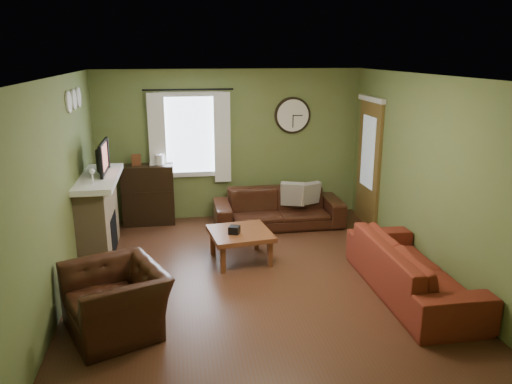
{
  "coord_description": "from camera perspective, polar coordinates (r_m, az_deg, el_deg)",
  "views": [
    {
      "loc": [
        -0.93,
        -5.99,
        2.87
      ],
      "look_at": [
        0.1,
        0.4,
        1.05
      ],
      "focal_mm": 35.0,
      "sensor_mm": 36.0,
      "label": 1
    }
  ],
  "objects": [
    {
      "name": "medallion_right",
      "position": [
        7.64,
        -19.63,
        10.16
      ],
      "size": [
        0.28,
        0.28,
        0.03
      ],
      "primitive_type": "cylinder",
      "color": "white",
      "rests_on": "wall_left"
    },
    {
      "name": "wine_glass_a",
      "position": [
        6.92,
        -18.22,
        1.68
      ],
      "size": [
        0.08,
        0.08,
        0.21
      ],
      "primitive_type": null,
      "color": "white",
      "rests_on": "mantel"
    },
    {
      "name": "mantel",
      "position": [
        7.44,
        -17.72,
        1.49
      ],
      "size": [
        0.58,
        1.6,
        0.08
      ],
      "primitive_type": "cube",
      "color": "white",
      "rests_on": "fireplace"
    },
    {
      "name": "tv_screen",
      "position": [
        7.51,
        -16.97,
        3.8
      ],
      "size": [
        0.02,
        0.62,
        0.36
      ],
      "primitive_type": "cube",
      "color": "#994C3F",
      "rests_on": "mantel"
    },
    {
      "name": "door",
      "position": [
        8.66,
        12.76,
        3.19
      ],
      "size": [
        0.05,
        0.9,
        2.1
      ],
      "primitive_type": "cube",
      "color": "brown",
      "rests_on": "floor"
    },
    {
      "name": "sofa_red",
      "position": [
        6.44,
        17.39,
        -8.32
      ],
      "size": [
        0.88,
        2.26,
        0.66
      ],
      "primitive_type": "imported",
      "rotation": [
        0.0,
        0.0,
        1.57
      ],
      "color": "maroon",
      "rests_on": "floor"
    },
    {
      "name": "curtain_left",
      "position": [
        8.6,
        -11.23,
        5.9
      ],
      "size": [
        0.28,
        0.04,
        1.55
      ],
      "primitive_type": "cube",
      "color": "white",
      "rests_on": "wall_back"
    },
    {
      "name": "curtain_rod",
      "position": [
        8.5,
        -7.75,
        11.52
      ],
      "size": [
        0.03,
        0.03,
        1.5
      ],
      "primitive_type": "cylinder",
      "color": "black",
      "rests_on": "wall_back"
    },
    {
      "name": "bookshelf",
      "position": [
        8.73,
        -12.21,
        -0.31
      ],
      "size": [
        0.87,
        0.37,
        1.03
      ],
      "primitive_type": null,
      "color": "black",
      "rests_on": "floor"
    },
    {
      "name": "wall_clock",
      "position": [
        8.85,
        4.22,
        8.72
      ],
      "size": [
        0.64,
        0.06,
        0.64
      ],
      "primitive_type": null,
      "color": "white",
      "rests_on": "wall_back"
    },
    {
      "name": "tissue_box",
      "position": [
        6.97,
        -2.48,
        -5.08
      ],
      "size": [
        0.18,
        0.18,
        0.11
      ],
      "primitive_type": "cube",
      "rotation": [
        0.0,
        0.0,
        -0.4
      ],
      "color": "black",
      "rests_on": "coffee_table"
    },
    {
      "name": "pillow_left",
      "position": [
        8.48,
        4.22,
        -0.21
      ],
      "size": [
        0.42,
        0.25,
        0.4
      ],
      "primitive_type": "cube",
      "rotation": [
        0.0,
        0.0,
        -0.36
      ],
      "color": "gray",
      "rests_on": "sofa_brown"
    },
    {
      "name": "medallion_left",
      "position": [
        6.95,
        -20.62,
        9.6
      ],
      "size": [
        0.28,
        0.28,
        0.03
      ],
      "primitive_type": "cylinder",
      "color": "white",
      "rests_on": "wall_left"
    },
    {
      "name": "armchair",
      "position": [
        5.59,
        -15.73,
        -11.79
      ],
      "size": [
        1.28,
        1.35,
        0.69
      ],
      "primitive_type": "imported",
      "rotation": [
        0.0,
        0.0,
        -1.16
      ],
      "color": "black",
      "rests_on": "floor"
    },
    {
      "name": "floor",
      "position": [
        6.71,
        -0.3,
        -9.63
      ],
      "size": [
        4.6,
        5.2,
        0.0
      ],
      "primitive_type": "cube",
      "color": "#472718",
      "rests_on": "ground"
    },
    {
      "name": "pillow_right",
      "position": [
        8.55,
        6.17,
        -0.14
      ],
      "size": [
        0.39,
        0.24,
        0.37
      ],
      "primitive_type": "cube",
      "rotation": [
        0.0,
        0.0,
        0.39
      ],
      "color": "gray",
      "rests_on": "sofa_brown"
    },
    {
      "name": "wall_right",
      "position": [
        6.99,
        18.67,
        1.88
      ],
      "size": [
        0.0,
        5.2,
        2.6
      ],
      "primitive_type": "cube",
      "color": "#60713A",
      "rests_on": "ground"
    },
    {
      "name": "wine_glass_b",
      "position": [
        6.98,
        -18.14,
        1.72
      ],
      "size": [
        0.07,
        0.07,
        0.2
      ],
      "primitive_type": null,
      "color": "white",
      "rests_on": "mantel"
    },
    {
      "name": "coffee_table",
      "position": [
        7.11,
        -1.8,
        -6.17
      ],
      "size": [
        0.93,
        0.93,
        0.44
      ],
      "primitive_type": null,
      "rotation": [
        0.0,
        0.0,
        0.13
      ],
      "color": "brown",
      "rests_on": "floor"
    },
    {
      "name": "book",
      "position": [
        8.65,
        -12.06,
        2.6
      ],
      "size": [
        0.17,
        0.22,
        0.02
      ],
      "primitive_type": "imported",
      "rotation": [
        0.0,
        0.0,
        0.04
      ],
      "color": "brown",
      "rests_on": "bookshelf"
    },
    {
      "name": "wall_front",
      "position": [
        3.85,
        5.73,
        -8.47
      ],
      "size": [
        4.6,
        0.0,
        2.6
      ],
      "primitive_type": "cube",
      "color": "#60713A",
      "rests_on": "ground"
    },
    {
      "name": "ceiling",
      "position": [
        6.07,
        -0.34,
        13.15
      ],
      "size": [
        4.6,
        5.2,
        0.0
      ],
      "primitive_type": "cube",
      "color": "white",
      "rests_on": "ground"
    },
    {
      "name": "fireplace",
      "position": [
        7.6,
        -17.57,
        -2.83
      ],
      "size": [
        0.4,
        1.4,
        1.1
      ],
      "primitive_type": "cube",
      "color": "tan",
      "rests_on": "floor"
    },
    {
      "name": "firebox",
      "position": [
        7.65,
        -16.01,
        -4.56
      ],
      "size": [
        0.04,
        0.6,
        0.55
      ],
      "primitive_type": "cube",
      "color": "black",
      "rests_on": "fireplace"
    },
    {
      "name": "wall_left",
      "position": [
        6.34,
        -21.31,
        0.27
      ],
      "size": [
        0.0,
        5.2,
        2.6
      ],
      "primitive_type": "cube",
      "color": "#60713A",
      "rests_on": "ground"
    },
    {
      "name": "window_pane",
      "position": [
        8.68,
        -7.58,
        6.5
      ],
      "size": [
        1.0,
        0.02,
        1.3
      ],
      "primitive_type": null,
      "color": "silver",
      "rests_on": "wall_back"
    },
    {
      "name": "wall_back",
      "position": [
        8.78,
        -2.95,
        5.39
      ],
      "size": [
        4.6,
        0.0,
        2.6
      ],
      "primitive_type": "cube",
      "color": "#60713A",
      "rests_on": "ground"
    },
    {
      "name": "curtain_right",
      "position": [
        8.63,
        -3.87,
        6.2
      ],
      "size": [
        0.28,
        0.04,
        1.55
      ],
      "primitive_type": "cube",
      "color": "white",
      "rests_on": "wall_back"
    },
    {
      "name": "medallion_mid",
      "position": [
        7.29,
        -20.1,
        9.89
      ],
      "size": [
        0.28,
        0.28,
        0.03
      ],
      "primitive_type": "cylinder",
      "color": "white",
      "rests_on": "wall_left"
    },
    {
      "name": "sofa_brown",
      "position": [
        8.48,
        2.56,
        -1.84
      ],
      "size": [
        2.16,
        0.84,
        0.63
      ],
      "primitive_type": "imported",
      "color": "black",
      "rests_on": "floor"
    },
    {
      "name": "tv",
      "position": [
        7.53,
        -17.54,
        3.35
      ],
      "size": [
        0.08,
        0.6,
        0.35
      ],
      "primitive_type": "imported",
      "rotation": [
        0.0,
        0.0,
        1.57
      ],
      "color": "black",
      "rests_on": "mantel"
    }
  ]
}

